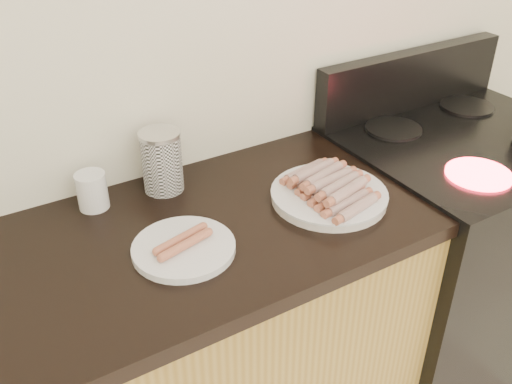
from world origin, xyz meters
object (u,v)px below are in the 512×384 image
stove (446,254)px  canister (162,161)px  mug (92,191)px  side_plate (184,248)px  main_plate (329,197)px

stove → canister: 1.10m
mug → side_plate: bearing=-67.9°
side_plate → mug: (-0.12, 0.29, 0.04)m
stove → main_plate: size_ratio=3.03×
stove → side_plate: side_plate is taller
stove → canister: canister is taller
canister → mug: size_ratio=1.75×
side_plate → canister: bearing=75.4°
main_plate → mug: size_ratio=3.12×
side_plate → mug: size_ratio=2.47×
main_plate → canister: (-0.35, 0.27, 0.07)m
stove → main_plate: bearing=-176.1°
side_plate → mug: mug is taller
side_plate → mug: 0.31m
main_plate → canister: canister is taller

